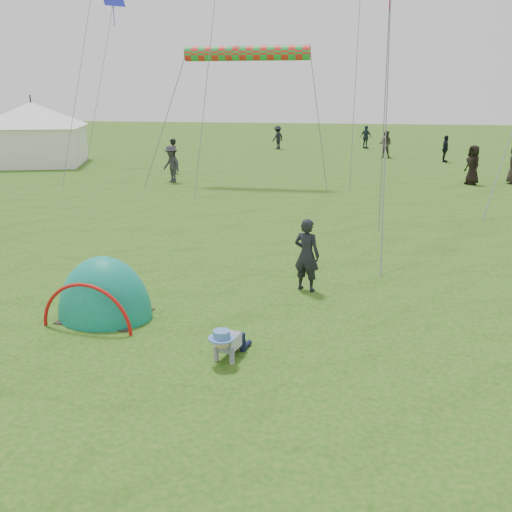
% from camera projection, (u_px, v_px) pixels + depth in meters
% --- Properties ---
extents(ground, '(140.00, 140.00, 0.00)m').
position_uv_depth(ground, '(183.00, 359.00, 9.13)').
color(ground, '#1A530E').
extents(crawling_toddler, '(0.69, 0.86, 0.58)m').
position_uv_depth(crawling_toddler, '(228.00, 342.00, 9.05)').
color(crawling_toddler, black).
rests_on(crawling_toddler, ground).
extents(popup_tent, '(1.93, 1.64, 2.35)m').
position_uv_depth(popup_tent, '(106.00, 316.00, 10.84)').
color(popup_tent, '#007941').
rests_on(popup_tent, ground).
extents(standing_adult, '(0.67, 0.55, 1.57)m').
position_uv_depth(standing_adult, '(307.00, 255.00, 12.06)').
color(standing_adult, black).
rests_on(standing_adult, ground).
extents(event_marquee, '(6.99, 6.99, 3.79)m').
position_uv_depth(event_marquee, '(34.00, 131.00, 32.85)').
color(event_marquee, white).
rests_on(event_marquee, ground).
extents(crowd_person_0, '(0.40, 0.61, 1.67)m').
position_uv_depth(crowd_person_0, '(3.00, 146.00, 35.23)').
color(crowd_person_0, '#23232B').
rests_on(crowd_person_0, ground).
extents(crowd_person_2, '(1.03, 0.91, 1.67)m').
position_uv_depth(crowd_person_2, '(366.00, 137.00, 42.38)').
color(crowd_person_2, '#22333F').
rests_on(crowd_person_2, ground).
extents(crowd_person_3, '(1.27, 1.16, 1.71)m').
position_uv_depth(crowd_person_3, '(172.00, 164.00, 26.55)').
color(crowd_person_3, '#2C2B32').
rests_on(crowd_person_3, ground).
extents(crowd_person_5, '(0.63, 1.55, 1.62)m').
position_uv_depth(crowd_person_5, '(55.00, 135.00, 44.44)').
color(crowd_person_5, '#2B3645').
rests_on(crowd_person_5, ground).
extents(crowd_person_6, '(0.77, 0.74, 1.78)m').
position_uv_depth(crowd_person_6, '(173.00, 156.00, 29.50)').
color(crowd_person_6, black).
rests_on(crowd_person_6, ground).
extents(crowd_person_7, '(0.98, 0.86, 1.71)m').
position_uv_depth(crowd_person_7, '(385.00, 144.00, 36.48)').
color(crowd_person_7, '#3E362D').
rests_on(crowd_person_7, ground).
extents(crowd_person_8, '(0.63, 1.00, 1.59)m').
position_uv_depth(crowd_person_8, '(445.00, 149.00, 34.13)').
color(crowd_person_8, black).
rests_on(crowd_person_8, ground).
extents(crowd_person_9, '(1.10, 1.25, 1.68)m').
position_uv_depth(crowd_person_9, '(278.00, 137.00, 42.01)').
color(crowd_person_9, black).
rests_on(crowd_person_9, ground).
extents(crowd_person_10, '(0.87, 1.03, 1.78)m').
position_uv_depth(crowd_person_10, '(473.00, 165.00, 25.89)').
color(crowd_person_10, black).
rests_on(crowd_person_10, ground).
extents(crowd_person_12, '(0.68, 0.67, 1.58)m').
position_uv_depth(crowd_person_12, '(70.00, 151.00, 33.00)').
color(crowd_person_12, '#25242B').
rests_on(crowd_person_12, ground).
extents(rainbow_tube_kite, '(5.56, 0.64, 0.64)m').
position_uv_depth(rainbow_tube_kite, '(247.00, 53.00, 24.96)').
color(rainbow_tube_kite, red).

